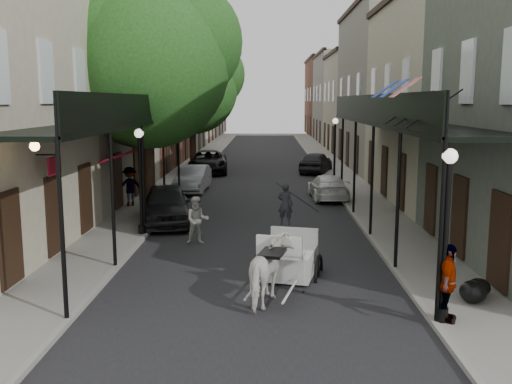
{
  "coord_description": "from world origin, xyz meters",
  "views": [
    {
      "loc": [
        0.36,
        -13.71,
        4.8
      ],
      "look_at": [
        -0.04,
        6.14,
        1.6
      ],
      "focal_mm": 40.0,
      "sensor_mm": 36.0,
      "label": 1
    }
  ],
  "objects_px": {
    "lamppost_right_near": "(446,233)",
    "car_left_mid": "(193,179)",
    "car_right_far": "(316,162)",
    "pedestrian_sidewalk_right": "(448,283)",
    "horse": "(271,271)",
    "lamppost_right_far": "(335,150)",
    "pedestrian_sidewalk_left": "(130,186)",
    "car_left_far": "(208,162)",
    "car_right_near": "(328,187)",
    "carriage": "(291,237)",
    "car_left_near": "(166,205)",
    "lamppost_left": "(140,180)",
    "pedestrian_walking": "(197,220)",
    "tree_near": "(157,59)",
    "tree_far": "(198,84)"
  },
  "relations": [
    {
      "from": "car_left_mid",
      "to": "pedestrian_sidewalk_right",
      "type": "bearing_deg",
      "value": -64.62
    },
    {
      "from": "carriage",
      "to": "car_left_far",
      "type": "bearing_deg",
      "value": 114.98
    },
    {
      "from": "car_left_near",
      "to": "car_left_far",
      "type": "distance_m",
      "value": 15.86
    },
    {
      "from": "pedestrian_sidewalk_left",
      "to": "car_left_near",
      "type": "bearing_deg",
      "value": 101.32
    },
    {
      "from": "car_right_far",
      "to": "pedestrian_sidewalk_right",
      "type": "bearing_deg",
      "value": 107.49
    },
    {
      "from": "lamppost_right_near",
      "to": "car_left_mid",
      "type": "bearing_deg",
      "value": 113.03
    },
    {
      "from": "lamppost_left",
      "to": "pedestrian_walking",
      "type": "distance_m",
      "value": 2.62
    },
    {
      "from": "tree_near",
      "to": "pedestrian_sidewalk_left",
      "type": "bearing_deg",
      "value": 143.57
    },
    {
      "from": "lamppost_left",
      "to": "pedestrian_sidewalk_right",
      "type": "relative_size",
      "value": 2.19
    },
    {
      "from": "pedestrian_walking",
      "to": "car_right_near",
      "type": "bearing_deg",
      "value": 48.82
    },
    {
      "from": "tree_near",
      "to": "lamppost_left",
      "type": "xyz_separation_m",
      "value": [
        0.1,
        -4.18,
        -4.44
      ]
    },
    {
      "from": "lamppost_left",
      "to": "car_left_mid",
      "type": "xyz_separation_m",
      "value": [
        0.5,
        10.12,
        -1.36
      ]
    },
    {
      "from": "horse",
      "to": "car_right_near",
      "type": "relative_size",
      "value": 0.46
    },
    {
      "from": "tree_far",
      "to": "car_left_far",
      "type": "height_order",
      "value": "tree_far"
    },
    {
      "from": "tree_far",
      "to": "pedestrian_walking",
      "type": "xyz_separation_m",
      "value": [
        2.25,
        -19.15,
        -5.03
      ]
    },
    {
      "from": "horse",
      "to": "lamppost_right_near",
      "type": "bearing_deg",
      "value": 173.31
    },
    {
      "from": "car_left_far",
      "to": "car_right_far",
      "type": "bearing_deg",
      "value": -2.91
    },
    {
      "from": "pedestrian_walking",
      "to": "pedestrian_sidewalk_left",
      "type": "bearing_deg",
      "value": 110.48
    },
    {
      "from": "pedestrian_sidewalk_right",
      "to": "car_right_near",
      "type": "bearing_deg",
      "value": 25.53
    },
    {
      "from": "pedestrian_sidewalk_left",
      "to": "pedestrian_sidewalk_right",
      "type": "xyz_separation_m",
      "value": [
        10.0,
        -13.36,
        -0.03
      ]
    },
    {
      "from": "horse",
      "to": "car_left_far",
      "type": "bearing_deg",
      "value": -67.46
    },
    {
      "from": "car_left_far",
      "to": "pedestrian_sidewalk_right",
      "type": "bearing_deg",
      "value": -78.03
    },
    {
      "from": "pedestrian_sidewalk_left",
      "to": "pedestrian_sidewalk_right",
      "type": "relative_size",
      "value": 1.04
    },
    {
      "from": "car_left_far",
      "to": "car_right_far",
      "type": "height_order",
      "value": "car_left_far"
    },
    {
      "from": "lamppost_right_near",
      "to": "car_right_far",
      "type": "relative_size",
      "value": 0.88
    },
    {
      "from": "tree_near",
      "to": "lamppost_right_far",
      "type": "distance_m",
      "value": 12.24
    },
    {
      "from": "horse",
      "to": "car_left_mid",
      "type": "relative_size",
      "value": 0.46
    },
    {
      "from": "car_left_mid",
      "to": "car_right_far",
      "type": "bearing_deg",
      "value": 50.49
    },
    {
      "from": "tree_near",
      "to": "pedestrian_sidewalk_left",
      "type": "xyz_separation_m",
      "value": [
        -1.6,
        1.18,
        -5.49
      ]
    },
    {
      "from": "lamppost_right_far",
      "to": "pedestrian_sidewalk_left",
      "type": "relative_size",
      "value": 2.11
    },
    {
      "from": "lamppost_left",
      "to": "car_right_far",
      "type": "height_order",
      "value": "lamppost_left"
    },
    {
      "from": "car_right_near",
      "to": "carriage",
      "type": "bearing_deg",
      "value": 76.92
    },
    {
      "from": "lamppost_left",
      "to": "car_right_far",
      "type": "distance_m",
      "value": 19.83
    },
    {
      "from": "lamppost_right_near",
      "to": "lamppost_right_far",
      "type": "height_order",
      "value": "same"
    },
    {
      "from": "car_right_far",
      "to": "horse",
      "type": "bearing_deg",
      "value": 98.99
    },
    {
      "from": "lamppost_right_far",
      "to": "car_right_near",
      "type": "bearing_deg",
      "value": -100.96
    },
    {
      "from": "pedestrian_sidewalk_left",
      "to": "car_right_far",
      "type": "relative_size",
      "value": 0.42
    },
    {
      "from": "tree_near",
      "to": "car_right_near",
      "type": "bearing_deg",
      "value": 26.94
    },
    {
      "from": "carriage",
      "to": "pedestrian_sidewalk_left",
      "type": "height_order",
      "value": "carriage"
    },
    {
      "from": "lamppost_right_near",
      "to": "carriage",
      "type": "xyz_separation_m",
      "value": [
        -3.07,
        3.77,
        -1.0
      ]
    },
    {
      "from": "lamppost_left",
      "to": "car_left_near",
      "type": "relative_size",
      "value": 0.82
    },
    {
      "from": "horse",
      "to": "pedestrian_walking",
      "type": "xyz_separation_m",
      "value": [
        -2.46,
        5.71,
        0.0
      ]
    },
    {
      "from": "car_left_near",
      "to": "lamppost_right_near",
      "type": "bearing_deg",
      "value": -63.05
    },
    {
      "from": "car_left_mid",
      "to": "car_left_far",
      "type": "distance_m",
      "value": 7.88
    },
    {
      "from": "tree_far",
      "to": "lamppost_left",
      "type": "distance_m",
      "value": 18.57
    },
    {
      "from": "pedestrian_walking",
      "to": "car_right_far",
      "type": "relative_size",
      "value": 0.39
    },
    {
      "from": "car_left_near",
      "to": "car_left_mid",
      "type": "relative_size",
      "value": 1.08
    },
    {
      "from": "pedestrian_sidewalk_left",
      "to": "car_right_far",
      "type": "distance_m",
      "value": 15.94
    },
    {
      "from": "pedestrian_walking",
      "to": "car_left_far",
      "type": "bearing_deg",
      "value": 84.33
    },
    {
      "from": "tree_far",
      "to": "car_left_far",
      "type": "bearing_deg",
      "value": -15.38
    }
  ]
}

